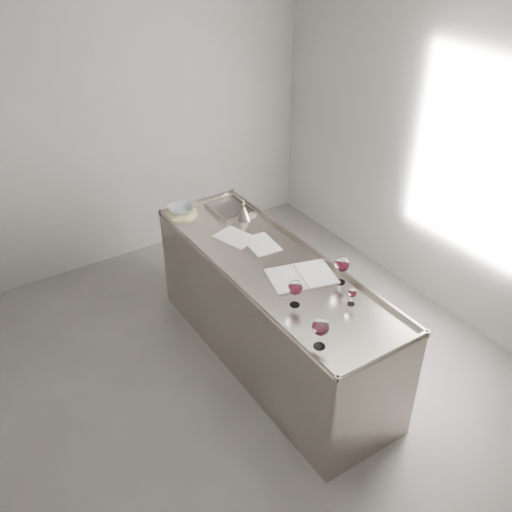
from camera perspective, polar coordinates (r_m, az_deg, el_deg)
room_shell at (r=3.59m, az=-2.06°, el=0.60°), size 4.54×5.04×2.84m
counter at (r=4.56m, az=1.59°, el=-5.74°), size 0.77×2.42×0.97m
wine_glass_left at (r=3.48m, az=6.48°, el=-7.13°), size 0.11×0.11×0.21m
wine_glass_middle at (r=3.80m, az=3.97°, el=-3.22°), size 0.10×0.10×0.20m
wine_glass_right at (r=4.05m, az=8.57°, el=-0.91°), size 0.11×0.11×0.21m
wine_glass_small at (r=3.88m, az=9.59°, el=-3.70°), size 0.06×0.06×0.13m
notebook at (r=4.15m, az=4.58°, el=-2.04°), size 0.54×0.44×0.02m
loose_paper_top at (r=4.61m, az=-2.06°, el=1.89°), size 0.31×0.37×0.00m
loose_paper_under at (r=4.52m, az=0.56°, el=1.20°), size 0.25×0.33×0.00m
trivet at (r=4.99m, az=-7.51°, el=4.27°), size 0.35×0.35×0.02m
ceramic_bowl at (r=4.97m, az=-7.54°, el=4.63°), size 0.23×0.23×0.05m
wine_funnel at (r=4.84m, az=-1.28°, el=4.31°), size 0.13×0.13×0.19m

